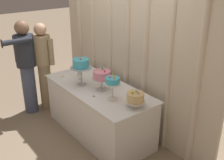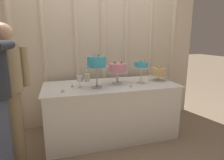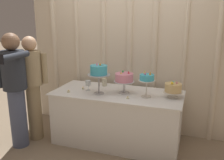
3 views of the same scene
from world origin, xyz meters
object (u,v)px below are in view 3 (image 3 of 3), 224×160
Objects in this scene: cake_display_rightmost at (173,88)px; cake_table at (117,117)px; cake_display_leftmost at (99,71)px; cake_display_midright at (147,79)px; flower_vase at (105,82)px; wine_glass at (88,83)px; tealight_near_left at (83,88)px; guest_man_pink_jacket at (32,84)px; cake_display_midleft at (124,78)px; tealight_far_left at (69,92)px; tealight_near_right at (128,98)px; guest_girl_blue_dress at (15,86)px.

cake_table is at bearing -177.40° from cake_display_rightmost.
cake_display_leftmost reaches higher than cake_display_midright.
cake_display_midright is 1.81× the size of flower_vase.
wine_glass is at bearing 154.99° from cake_display_leftmost.
cake_display_rightmost is at bearing 10.05° from cake_display_leftmost.
cake_display_midright is 9.65× the size of tealight_near_left.
cake_display_midright is at bearing 7.81° from guest_man_pink_jacket.
wine_glass is 0.33m from flower_vase.
cake_display_midleft is at bearing -32.86° from flower_vase.
cake_display_midright is 1.14m from tealight_far_left.
cake_display_midleft is (0.10, -0.00, 0.61)m from cake_table.
cake_display_rightmost reaches higher than tealight_near_left.
cake_display_midleft is (0.33, 0.14, -0.11)m from cake_display_leftmost.
cake_display_rightmost is (1.01, 0.18, -0.20)m from cake_display_leftmost.
wine_glass is at bearing -176.25° from cake_display_rightmost.
tealight_far_left is at bearing -171.73° from cake_display_midright.
cake_display_midright is 8.82× the size of tealight_near_right.
tealight_far_left is 0.74m from guest_girl_blue_dress.
cake_display_midleft is at bearing 1.71° from tealight_near_left.
cake_display_midright is 0.22× the size of guest_girl_blue_dress.
tealight_near_left is 0.02× the size of guest_man_pink_jacket.
tealight_near_right is at bearing -10.37° from cake_display_leftmost.
tealight_near_right is at bearing -43.08° from flower_vase.
cake_table is 0.78m from cake_display_midright.
cake_display_leftmost is 0.55m from tealight_near_right.
cake_display_leftmost is 1.04m from guest_man_pink_jacket.
cake_display_leftmost is at bearing -147.93° from cake_table.
cake_display_leftmost is 0.29× the size of guest_man_pink_jacket.
cake_display_rightmost is at bearing 10.27° from tealight_far_left.
cake_display_midleft is 0.21× the size of guest_man_pink_jacket.
cake_display_midright is 7.39× the size of tealight_far_left.
flower_vase is 1.09m from guest_man_pink_jacket.
tealight_near_left is (-0.31, 0.12, -0.31)m from cake_display_leftmost.
tealight_near_right is at bearing -155.11° from cake_display_rightmost.
tealight_near_left reaches higher than cake_table.
cake_display_midright reaches higher than cake_table.
cake_table is 0.60m from flower_vase.
wine_glass is at bearing 31.25° from guest_girl_blue_dress.
tealight_far_left is 0.57m from guest_man_pink_jacket.
guest_girl_blue_dress is (-0.08, -0.28, 0.04)m from guest_man_pink_jacket.
tealight_far_left is (-0.67, -0.23, 0.40)m from cake_table.
cake_display_rightmost is 7.06× the size of tealight_near_left.
cake_display_midleft reaches higher than cake_table.
cake_display_midleft is 0.55m from wine_glass.
tealight_near_left is at bearing 35.65° from guest_girl_blue_dress.
wine_glass is 0.69m from tealight_near_right.
tealight_near_left is (-1.32, -0.05, -0.11)m from cake_display_rightmost.
guest_man_pink_jacket is (-0.56, -0.07, 0.08)m from tealight_far_left.
guest_man_pink_jacket is at bearing -149.64° from flower_vase.
guest_girl_blue_dress is (-0.65, -0.35, 0.12)m from tealight_far_left.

